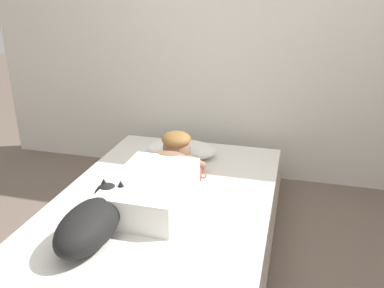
# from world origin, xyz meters

# --- Properties ---
(ground_plane) EXTENTS (12.80, 12.80, 0.00)m
(ground_plane) POSITION_xyz_m (0.00, 0.00, 0.00)
(ground_plane) COLOR #66564C
(back_wall) EXTENTS (4.40, 0.12, 2.50)m
(back_wall) POSITION_xyz_m (-0.00, 1.45, 1.25)
(back_wall) COLOR silver
(back_wall) RESTS_ON ground
(bed) EXTENTS (1.31, 1.98, 0.33)m
(bed) POSITION_xyz_m (-0.32, 0.26, 0.16)
(bed) COLOR gray
(bed) RESTS_ON ground
(pillow) EXTENTS (0.52, 0.32, 0.11)m
(pillow) POSITION_xyz_m (-0.40, 0.91, 0.38)
(pillow) COLOR white
(pillow) RESTS_ON bed
(person_lying) EXTENTS (0.43, 0.92, 0.27)m
(person_lying) POSITION_xyz_m (-0.37, 0.33, 0.43)
(person_lying) COLOR white
(person_lying) RESTS_ON bed
(dog) EXTENTS (0.26, 0.57, 0.21)m
(dog) POSITION_xyz_m (-0.54, -0.21, 0.43)
(dog) COLOR black
(dog) RESTS_ON bed
(coffee_cup) EXTENTS (0.12, 0.09, 0.07)m
(coffee_cup) POSITION_xyz_m (-0.20, 0.56, 0.37)
(coffee_cup) COLOR #D84C47
(coffee_cup) RESTS_ON bed
(cell_phone) EXTENTS (0.07, 0.14, 0.01)m
(cell_phone) POSITION_xyz_m (-0.51, 0.33, 0.33)
(cell_phone) COLOR black
(cell_phone) RESTS_ON bed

